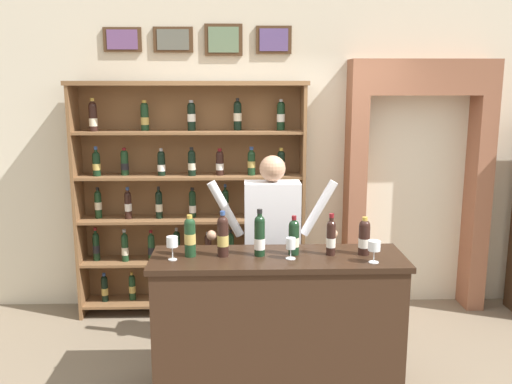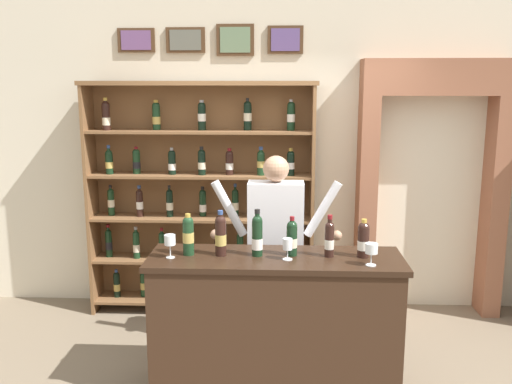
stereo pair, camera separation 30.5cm
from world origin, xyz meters
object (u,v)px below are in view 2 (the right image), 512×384
at_px(tasting_bottle_super_tuscan, 292,238).
at_px(tasting_bottle_vin_santo, 329,238).
at_px(wine_shelf, 201,193).
at_px(wine_glass_center, 288,245).
at_px(shopkeeper, 275,233).
at_px(wine_glass_spare, 372,249).
at_px(tasting_bottle_riserva, 257,235).
at_px(wine_glass_left, 170,241).
at_px(tasting_counter, 275,325).
at_px(tasting_bottle_brunello, 363,239).
at_px(tasting_bottle_chianti, 221,235).
at_px(tasting_bottle_prosecco, 188,234).

bearing_deg(tasting_bottle_super_tuscan, tasting_bottle_vin_santo, -3.45).
distance_m(wine_shelf, wine_glass_center, 1.71).
relative_size(shopkeeper, wine_glass_spare, 10.85).
xyz_separation_m(tasting_bottle_riserva, tasting_bottle_super_tuscan, (0.24, 0.02, -0.02)).
xyz_separation_m(tasting_bottle_super_tuscan, wine_glass_spare, (0.52, -0.20, -0.02)).
height_order(tasting_bottle_super_tuscan, wine_glass_left, tasting_bottle_super_tuscan).
bearing_deg(wine_glass_spare, tasting_counter, 166.04).
xyz_separation_m(wine_shelf, tasting_bottle_brunello, (1.33, -1.42, -0.02)).
height_order(shopkeeper, tasting_bottle_chianti, shopkeeper).
xyz_separation_m(tasting_counter, tasting_bottle_brunello, (0.61, 0.02, 0.64)).
bearing_deg(wine_glass_center, tasting_bottle_prosecco, 173.46).
xyz_separation_m(tasting_bottle_chianti, tasting_bottle_riserva, (0.26, 0.00, -0.00)).
xyz_separation_m(tasting_bottle_chianti, tasting_bottle_brunello, (0.99, 0.01, -0.02)).
relative_size(shopkeeper, wine_glass_center, 11.01).
bearing_deg(tasting_bottle_vin_santo, wine_glass_spare, -34.54).
height_order(tasting_bottle_riserva, wine_glass_spare, tasting_bottle_riserva).
distance_m(wine_shelf, tasting_bottle_brunello, 1.95).
bearing_deg(tasting_bottle_super_tuscan, wine_glass_spare, -20.60).
height_order(wine_shelf, tasting_bottle_brunello, wine_shelf).
xyz_separation_m(tasting_bottle_prosecco, wine_glass_left, (-0.12, -0.08, -0.02)).
height_order(tasting_counter, tasting_bottle_brunello, tasting_bottle_brunello).
xyz_separation_m(tasting_bottle_brunello, wine_glass_left, (-1.34, -0.08, -0.01)).
height_order(tasting_bottle_chianti, wine_glass_spare, tasting_bottle_chianti).
relative_size(wine_shelf, tasting_bottle_vin_santo, 7.46).
relative_size(shopkeeper, tasting_bottle_super_tuscan, 5.88).
relative_size(tasting_counter, wine_glass_left, 10.83).
height_order(shopkeeper, tasting_bottle_vin_santo, shopkeeper).
bearing_deg(wine_glass_center, tasting_bottle_vin_santo, 16.00).
relative_size(wine_shelf, tasting_bottle_super_tuscan, 7.92).
xyz_separation_m(tasting_bottle_brunello, wine_glass_center, (-0.53, -0.08, -0.03)).
distance_m(shopkeeper, wine_glass_left, 0.97).
xyz_separation_m(tasting_bottle_riserva, wine_glass_spare, (0.77, -0.18, -0.04)).
bearing_deg(tasting_bottle_vin_santo, wine_shelf, 127.70).
relative_size(tasting_bottle_riserva, wine_glass_spare, 2.20).
bearing_deg(tasting_bottle_brunello, tasting_bottle_super_tuscan, 178.25).
relative_size(wine_shelf, tasting_bottle_chianti, 6.87).
distance_m(tasting_counter, wine_glass_left, 0.97).
bearing_deg(tasting_bottle_brunello, tasting_bottle_prosecco, -179.80).
bearing_deg(tasting_counter, tasting_bottle_riserva, 171.78).
relative_size(tasting_bottle_chianti, tasting_bottle_riserva, 0.97).
bearing_deg(tasting_bottle_vin_santo, tasting_bottle_riserva, -179.52).
height_order(shopkeeper, wine_glass_left, shopkeeper).
bearing_deg(tasting_counter, tasting_bottle_prosecco, 178.22).
height_order(tasting_bottle_chianti, tasting_bottle_brunello, tasting_bottle_chianti).
bearing_deg(tasting_bottle_brunello, tasting_bottle_riserva, -179.63).
height_order(shopkeeper, tasting_bottle_riserva, shopkeeper).
bearing_deg(wine_glass_left, tasting_bottle_chianti, 11.94).
bearing_deg(tasting_bottle_super_tuscan, tasting_counter, -161.29).
distance_m(tasting_bottle_chianti, wine_glass_spare, 1.04).
distance_m(tasting_bottle_prosecco, tasting_bottle_brunello, 1.22).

